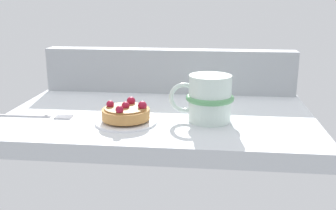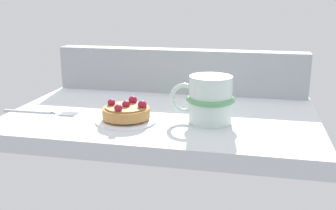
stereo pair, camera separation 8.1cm
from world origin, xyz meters
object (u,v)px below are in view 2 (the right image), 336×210
raspberry_tart (126,111)px  dessert_plate (126,120)px  dessert_fork (40,112)px  coffee_mug (209,99)px

raspberry_tart → dessert_plate: bearing=-139.4°
raspberry_tart → dessert_fork: raspberry_tart is taller
dessert_plate → raspberry_tart: (0.04, 0.03, 1.79)cm
dessert_plate → dessert_fork: (-20.32, 1.93, -0.13)cm
dessert_plate → raspberry_tart: bearing=40.6°
coffee_mug → dessert_fork: bearing=-178.1°
coffee_mug → dessert_fork: (-36.78, -1.23, -4.48)cm
dessert_plate → coffee_mug: 17.32cm
dessert_plate → coffee_mug: coffee_mug is taller
dessert_plate → dessert_fork: 20.42cm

